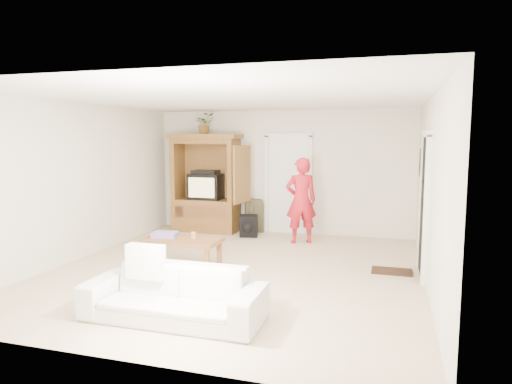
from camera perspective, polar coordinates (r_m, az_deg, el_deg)
floor at (r=7.11m, az=-2.54°, el=-9.76°), size 6.00×6.00×0.00m
ceiling at (r=6.84m, az=-2.66°, el=11.61°), size 6.00×6.00×0.00m
wall_back at (r=9.73m, az=3.22°, el=2.52°), size 5.50×0.00×5.50m
wall_front at (r=4.17m, az=-16.30°, el=-3.53°), size 5.50×0.00×5.50m
wall_left at (r=8.18m, az=-21.12°, el=1.25°), size 0.00×6.00×6.00m
wall_right at (r=6.50m, az=20.96°, el=-0.07°), size 0.00×6.00×6.00m
armoire at (r=9.93m, az=-6.13°, el=0.31°), size 1.82×1.14×2.10m
door_back at (r=9.69m, az=4.03°, el=0.83°), size 0.85×0.05×2.04m
doorway_right at (r=7.13m, az=20.31°, el=-1.74°), size 0.05×0.90×2.04m
framed_picture at (r=8.36m, az=19.95°, el=3.48°), size 0.03×0.60×0.48m
doormat at (r=7.32m, az=16.61°, el=-9.47°), size 0.60×0.40×0.02m
plant at (r=9.85m, az=-6.44°, el=8.48°), size 0.52×0.50×0.44m
man at (r=8.80m, az=5.65°, el=-1.06°), size 0.71×0.61×1.65m
sofa at (r=5.29m, az=-10.25°, el=-12.44°), size 2.01×0.79×0.59m
coffee_table at (r=7.33m, az=-9.17°, el=-6.19°), size 1.20×0.67×0.45m
towel at (r=7.45m, az=-11.31°, el=-5.26°), size 0.42×0.34×0.08m
candle at (r=7.29m, az=-7.84°, el=-5.37°), size 0.08×0.08×0.10m
backpack_black at (r=9.33m, az=-0.92°, el=-4.33°), size 0.39×0.28×0.45m
backpack_olive at (r=9.85m, az=-0.28°, el=-2.99°), size 0.44×0.39×0.70m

